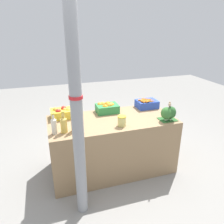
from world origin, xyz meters
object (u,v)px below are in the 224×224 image
Objects in this scene: apple_crate at (63,113)px; carrot_crate at (147,104)px; orange_crate at (107,107)px; broccoli_pile at (168,113)px; support_pole at (77,109)px; juice_bottle_golden at (64,124)px; juice_bottle_cloudy at (54,125)px; pickle_jar at (122,121)px; sparrow_bird at (170,104)px; juice_bottle_amber at (74,122)px.

apple_crate is 1.00× the size of carrot_crate.
broccoli_pile is at bearing -38.34° from orange_crate.
orange_crate is 0.85m from broccoli_pile.
juice_bottle_golden is at bearing 102.61° from support_pole.
juice_bottle_cloudy is at bearing -106.85° from apple_crate.
apple_crate reaches higher than pickle_jar.
apple_crate is 1.41m from sparrow_bird.
juice_bottle_golden is (-0.03, -0.45, 0.04)m from apple_crate.
apple_crate is (-0.07, 0.89, -0.37)m from support_pole.
broccoli_pile reaches higher than carrot_crate.
juice_bottle_amber is (0.02, 0.43, -0.32)m from support_pole.
apple_crate reaches higher than orange_crate.
apple_crate is at bearing 86.37° from juice_bottle_golden.
broccoli_pile is (0.67, -0.53, 0.03)m from orange_crate.
apple_crate is at bearing 179.81° from carrot_crate.
sparrow_bird is (1.23, 0.38, -0.22)m from support_pole.
broccoli_pile is at bearing -3.23° from pickle_jar.
juice_bottle_golden is (-1.27, -0.45, 0.04)m from carrot_crate.
orange_crate is 0.70m from juice_bottle_amber.
broccoli_pile is 0.12m from sparrow_bird.
apple_crate is 1.00× the size of orange_crate.
apple_crate is 0.45m from juice_bottle_golden.
support_pole is 9.04× the size of juice_bottle_amber.
orange_crate is 1.20× the size of juice_bottle_cloudy.
carrot_crate is at bearing 19.43° from juice_bottle_golden.
orange_crate is 1.16× the size of juice_bottle_golden.
carrot_crate is at bearing 18.00° from juice_bottle_cloudy.
juice_bottle_golden is (-0.65, -0.46, 0.04)m from orange_crate.
support_pole reaches higher than juice_bottle_golden.
support_pole is 1.31m from sparrow_bird.
pickle_jar is (0.60, 0.40, -0.37)m from support_pole.
support_pole is 10.81× the size of broccoli_pile.
juice_bottle_cloudy reaches higher than carrot_crate.
support_pole is at bearing -92.42° from juice_bottle_amber.
juice_bottle_amber reaches higher than broccoli_pile.
sparrow_bird is at bearing -2.54° from juice_bottle_golden.
pickle_jar is (-0.57, -0.48, 0.00)m from carrot_crate.
juice_bottle_cloudy reaches higher than pickle_jar.
juice_bottle_amber reaches higher than carrot_crate.
broccoli_pile is 0.62m from pickle_jar.
carrot_crate is at bearing -0.75° from orange_crate.
broccoli_pile is at bearing -2.90° from juice_bottle_cloudy.
juice_bottle_amber is (0.09, -0.45, 0.04)m from apple_crate.
orange_crate is at bearing 0.38° from apple_crate.
apple_crate is 1.15× the size of juice_bottle_amber.
support_pole reaches higher than orange_crate.
juice_bottle_golden is at bearing -144.89° from orange_crate.
sparrow_bird is (1.22, -0.06, 0.11)m from juice_bottle_amber.
apple_crate is 2.34× the size of pickle_jar.
orange_crate reaches higher than carrot_crate.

